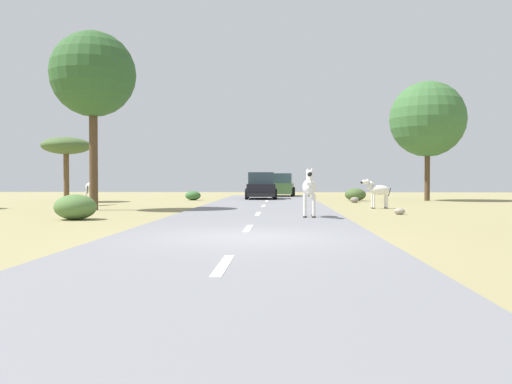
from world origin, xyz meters
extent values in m
plane|color=#8E8456|center=(0.00, 0.00, 0.00)|extent=(90.00, 90.00, 0.00)
cube|color=slate|center=(-0.17, 0.00, 0.03)|extent=(6.00, 64.00, 0.05)
cube|color=silver|center=(-0.17, -4.00, 0.05)|extent=(0.16, 2.00, 0.01)
cube|color=silver|center=(-0.17, 2.00, 0.05)|extent=(0.16, 2.00, 0.01)
cube|color=silver|center=(-0.17, 8.00, 0.05)|extent=(0.16, 2.00, 0.01)
cube|color=silver|center=(-0.17, 14.00, 0.05)|extent=(0.16, 2.00, 0.01)
cube|color=silver|center=(-0.17, 20.00, 0.05)|extent=(0.16, 2.00, 0.01)
cube|color=silver|center=(-0.17, 26.00, 0.05)|extent=(0.16, 2.00, 0.01)
ellipsoid|color=silver|center=(1.62, 6.39, 1.05)|extent=(0.50, 1.15, 0.54)
cylinder|color=silver|center=(1.46, 6.02, 0.44)|extent=(0.12, 0.12, 0.77)
cylinder|color=#28231E|center=(1.46, 6.02, 0.08)|extent=(0.14, 0.14, 0.05)
cylinder|color=silver|center=(1.75, 6.01, 0.44)|extent=(0.12, 0.12, 0.77)
cylinder|color=#28231E|center=(1.75, 6.01, 0.08)|extent=(0.14, 0.14, 0.05)
cylinder|color=silver|center=(1.49, 6.76, 0.44)|extent=(0.12, 0.12, 0.77)
cylinder|color=#28231E|center=(1.49, 6.76, 0.08)|extent=(0.14, 0.14, 0.05)
cylinder|color=silver|center=(1.78, 6.75, 0.44)|extent=(0.12, 0.12, 0.77)
cylinder|color=#28231E|center=(1.78, 6.75, 0.08)|extent=(0.14, 0.14, 0.05)
cylinder|color=silver|center=(1.60, 5.84, 1.33)|extent=(0.22, 0.41, 0.46)
cube|color=black|center=(1.60, 5.84, 1.42)|extent=(0.06, 0.38, 0.31)
ellipsoid|color=silver|center=(1.59, 5.58, 1.50)|extent=(0.22, 0.50, 0.25)
ellipsoid|color=black|center=(1.58, 5.38, 1.48)|extent=(0.15, 0.18, 0.15)
cone|color=silver|center=(1.52, 5.70, 1.62)|extent=(0.10, 0.10, 0.14)
cone|color=silver|center=(1.67, 5.70, 1.62)|extent=(0.10, 0.10, 0.14)
cylinder|color=black|center=(1.64, 6.95, 0.95)|extent=(0.05, 0.16, 0.46)
ellipsoid|color=silver|center=(5.12, 12.80, 0.83)|extent=(1.00, 0.56, 0.44)
cylinder|color=silver|center=(4.80, 12.86, 0.32)|extent=(0.11, 0.11, 0.64)
cylinder|color=#28231E|center=(4.80, 12.86, 0.02)|extent=(0.13, 0.13, 0.04)
cylinder|color=silver|center=(4.84, 12.62, 0.32)|extent=(0.11, 0.11, 0.64)
cylinder|color=#28231E|center=(4.84, 12.62, 0.02)|extent=(0.13, 0.13, 0.04)
cylinder|color=silver|center=(5.40, 12.98, 0.32)|extent=(0.11, 0.11, 0.64)
cylinder|color=#28231E|center=(5.40, 12.98, 0.02)|extent=(0.13, 0.13, 0.04)
cylinder|color=silver|center=(5.45, 12.75, 0.32)|extent=(0.11, 0.11, 0.64)
cylinder|color=#28231E|center=(5.45, 12.75, 0.02)|extent=(0.13, 0.13, 0.04)
cylinder|color=silver|center=(4.68, 12.71, 1.06)|extent=(0.36, 0.23, 0.38)
cube|color=black|center=(4.68, 12.71, 1.14)|extent=(0.31, 0.10, 0.26)
ellipsoid|color=silver|center=(4.46, 12.67, 1.20)|extent=(0.44, 0.25, 0.21)
ellipsoid|color=black|center=(4.30, 12.64, 1.18)|extent=(0.16, 0.15, 0.12)
cone|color=silver|center=(4.55, 12.75, 1.30)|extent=(0.09, 0.09, 0.12)
cone|color=silver|center=(4.58, 12.63, 1.30)|extent=(0.09, 0.09, 0.12)
cylinder|color=black|center=(5.58, 12.89, 0.74)|extent=(0.14, 0.06, 0.38)
ellipsoid|color=silver|center=(-8.95, 15.15, 0.93)|extent=(0.43, 1.06, 0.50)
cylinder|color=silver|center=(-8.82, 15.50, 0.36)|extent=(0.11, 0.11, 0.72)
cylinder|color=#28231E|center=(-8.82, 15.50, 0.02)|extent=(0.12, 0.12, 0.05)
cylinder|color=silver|center=(-9.09, 15.49, 0.36)|extent=(0.11, 0.11, 0.72)
cylinder|color=#28231E|center=(-9.09, 15.49, 0.02)|extent=(0.12, 0.12, 0.05)
cylinder|color=silver|center=(-8.81, 14.81, 0.36)|extent=(0.11, 0.11, 0.72)
cylinder|color=#28231E|center=(-8.81, 14.81, 0.02)|extent=(0.12, 0.12, 0.05)
cylinder|color=silver|center=(-9.08, 14.80, 0.36)|extent=(0.11, 0.11, 0.72)
cylinder|color=#28231E|center=(-9.08, 14.80, 0.02)|extent=(0.12, 0.12, 0.05)
cylinder|color=silver|center=(-8.95, 15.66, 1.19)|extent=(0.19, 0.38, 0.42)
cube|color=black|center=(-8.95, 15.66, 1.27)|extent=(0.04, 0.35, 0.29)
ellipsoid|color=silver|center=(-8.95, 15.90, 1.34)|extent=(0.19, 0.46, 0.23)
ellipsoid|color=black|center=(-8.96, 16.09, 1.33)|extent=(0.14, 0.16, 0.14)
cone|color=silver|center=(-8.89, 15.79, 1.46)|extent=(0.09, 0.09, 0.13)
cone|color=silver|center=(-9.02, 15.79, 1.46)|extent=(0.09, 0.09, 0.13)
cylinder|color=black|center=(-8.95, 14.62, 0.83)|extent=(0.04, 0.15, 0.43)
cube|color=black|center=(-0.66, 23.77, 0.63)|extent=(1.98, 4.27, 0.80)
cube|color=#334751|center=(-0.67, 23.97, 1.41)|extent=(1.73, 2.27, 0.76)
cube|color=black|center=(-0.57, 21.62, 0.36)|extent=(1.72, 0.23, 0.24)
cylinder|color=black|center=(-1.50, 22.39, 0.39)|extent=(0.25, 0.69, 0.68)
cylinder|color=black|center=(0.30, 22.46, 0.39)|extent=(0.25, 0.69, 0.68)
cylinder|color=black|center=(-1.62, 25.08, 0.39)|extent=(0.25, 0.69, 0.68)
cylinder|color=black|center=(0.18, 25.16, 0.39)|extent=(0.25, 0.69, 0.68)
cube|color=#476B38|center=(0.69, 29.94, 0.63)|extent=(2.03, 4.29, 0.80)
cube|color=#334751|center=(0.68, 29.74, 1.41)|extent=(1.76, 2.29, 0.76)
cube|color=black|center=(0.81, 32.10, 0.36)|extent=(1.72, 0.25, 0.24)
cylinder|color=black|center=(1.67, 31.24, 0.39)|extent=(0.26, 0.69, 0.68)
cylinder|color=black|center=(-0.13, 31.34, 0.39)|extent=(0.26, 0.69, 0.68)
cylinder|color=black|center=(1.52, 28.54, 0.39)|extent=(0.26, 0.69, 0.68)
cylinder|color=black|center=(-0.28, 28.64, 0.39)|extent=(0.26, 0.69, 0.68)
cylinder|color=#4C3823|center=(9.75, 22.22, 1.60)|extent=(0.33, 0.33, 3.20)
sphere|color=#386633|center=(9.75, 22.22, 5.07)|extent=(4.67, 4.67, 4.67)
cylinder|color=brown|center=(-11.90, 19.32, 1.40)|extent=(0.31, 0.31, 2.80)
ellipsoid|color=#425B2D|center=(-11.90, 19.32, 3.30)|extent=(2.83, 2.83, 0.99)
cylinder|color=#4C3823|center=(-7.34, 10.97, 2.18)|extent=(0.36, 0.36, 4.36)
sphere|color=#2D5628|center=(-7.34, 10.97, 5.81)|extent=(3.62, 3.62, 3.62)
ellipsoid|color=#386633|center=(-4.93, 22.33, 0.30)|extent=(0.98, 0.89, 0.59)
ellipsoid|color=#425B2D|center=(5.25, 21.74, 0.39)|extent=(1.29, 1.16, 0.78)
ellipsoid|color=#4C7038|center=(-6.01, 5.45, 0.41)|extent=(1.37, 1.24, 0.82)
ellipsoid|color=gray|center=(4.84, 19.01, 0.16)|extent=(0.50, 0.49, 0.32)
ellipsoid|color=gray|center=(5.11, 8.59, 0.12)|extent=(0.41, 0.34, 0.25)
camera|label=1|loc=(0.67, -11.84, 1.30)|focal=38.00mm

